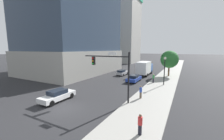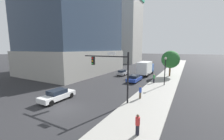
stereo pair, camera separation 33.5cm
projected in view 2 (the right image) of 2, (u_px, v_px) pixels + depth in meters
The scene contains 13 objects.
ground_plane at pixel (63, 109), 15.37m from camera, with size 400.00×400.00×0.00m, color #28282B.
sidewalk at pixel (166, 80), 28.97m from camera, with size 4.97×120.00×0.15m, color #9E9B93.
construction_building at pixel (126, 26), 66.72m from camera, with size 13.17×14.49×39.89m.
traffic_light_pole at pixel (111, 67), 17.00m from camera, with size 6.27×0.48×5.98m.
street_lamp at pixel (165, 66), 24.44m from camera, with size 0.44×0.44×4.96m.
street_tree at pixel (170, 59), 32.62m from camera, with size 4.07×4.07×5.99m.
car_blue at pixel (134, 78), 28.02m from camera, with size 1.93×4.47×1.37m.
car_white at pixel (57, 95), 17.70m from camera, with size 1.76×4.62×1.43m.
car_silver at pixel (123, 72), 35.04m from camera, with size 1.75×4.02×1.37m.
box_truck at pixel (145, 68), 34.73m from camera, with size 2.44×7.28×3.43m.
pedestrian_red_shirt at pixel (138, 125), 10.32m from camera, with size 0.34×0.34×1.60m.
pedestrian_blue_shirt at pixel (140, 92), 18.05m from camera, with size 0.34×0.34×1.65m.
pedestrian_green_shirt at pixel (154, 78), 26.45m from camera, with size 0.34×0.34×1.71m.
Camera 2 is at (11.75, -10.17, 6.46)m, focal length 22.49 mm.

